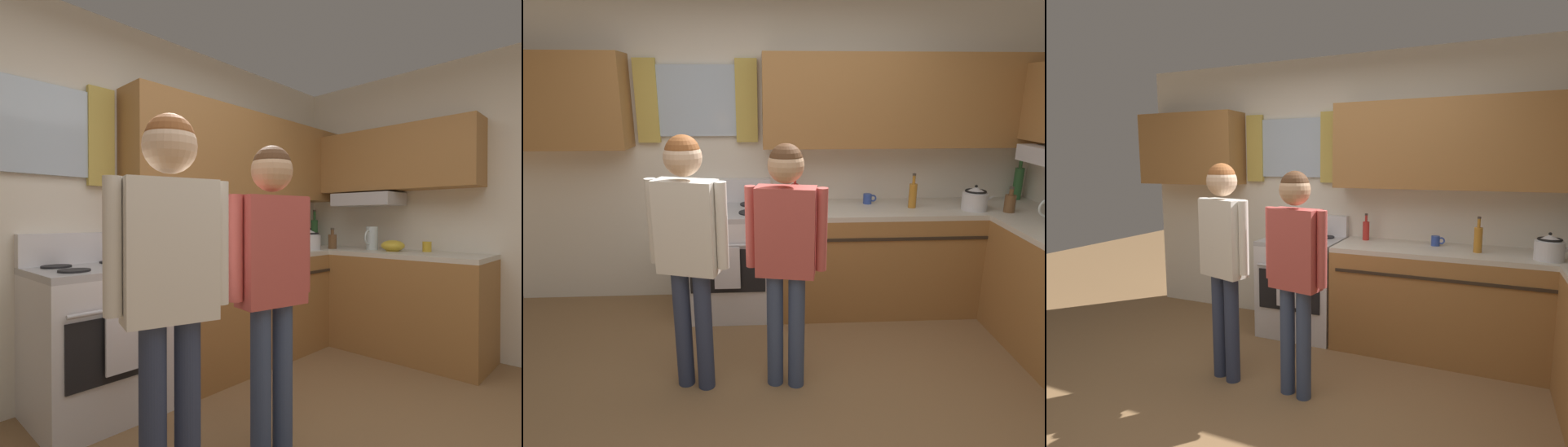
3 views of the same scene
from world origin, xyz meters
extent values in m
plane|color=olive|center=(0.00, 0.00, 0.00)|extent=(12.00, 12.00, 0.00)
cube|color=silver|center=(0.00, 1.90, 1.30)|extent=(4.60, 0.10, 2.60)
cube|color=silver|center=(-0.62, 1.83, 1.75)|extent=(0.64, 0.03, 0.57)
cube|color=gold|center=(-1.03, 1.82, 1.75)|extent=(0.18, 0.04, 0.67)
cube|color=gold|center=(-0.21, 1.82, 1.75)|extent=(0.18, 0.04, 0.67)
cube|color=#9E6B38|center=(-1.73, 1.69, 1.75)|extent=(1.14, 0.32, 0.73)
cube|color=#9E6B38|center=(1.11, 1.69, 1.75)|extent=(2.38, 0.32, 0.73)
cube|color=#9E6B38|center=(1.15, 1.54, 0.43)|extent=(2.30, 0.62, 0.86)
cube|color=beige|center=(1.15, 1.54, 0.88)|extent=(2.30, 0.62, 0.04)
cube|color=#2D2319|center=(1.15, 1.23, 0.72)|extent=(2.18, 0.01, 0.02)
cube|color=silver|center=(-0.37, 1.54, 0.43)|extent=(0.71, 0.62, 0.86)
cube|color=black|center=(-0.37, 1.23, 0.48)|extent=(0.59, 0.01, 0.36)
cylinder|color=#ADADB2|center=(-0.37, 1.20, 0.70)|extent=(0.59, 0.02, 0.02)
cube|color=#ADADB2|center=(-0.37, 1.54, 0.88)|extent=(0.71, 0.62, 0.04)
cube|color=silver|center=(-0.37, 1.81, 1.00)|extent=(0.71, 0.08, 0.20)
cylinder|color=black|center=(-0.55, 1.40, 0.91)|extent=(0.17, 0.17, 0.01)
cylinder|color=black|center=(-0.20, 1.40, 0.91)|extent=(0.17, 0.17, 0.01)
cylinder|color=black|center=(-0.55, 1.68, 0.91)|extent=(0.17, 0.17, 0.01)
cylinder|color=black|center=(-0.20, 1.68, 0.91)|extent=(0.17, 0.17, 0.01)
cube|color=silver|center=(-0.37, 1.19, 0.52)|extent=(0.20, 0.02, 0.34)
cylinder|color=#B27223|center=(1.15, 1.51, 1.00)|extent=(0.06, 0.06, 0.20)
cylinder|color=#B27223|center=(1.15, 1.51, 1.14)|extent=(0.02, 0.02, 0.07)
cylinder|color=#3F382D|center=(1.15, 1.51, 1.18)|extent=(0.03, 0.03, 0.02)
cylinder|color=red|center=(0.19, 1.71, 0.99)|extent=(0.06, 0.06, 0.17)
cylinder|color=red|center=(0.19, 1.71, 1.10)|extent=(0.02, 0.02, 0.06)
cylinder|color=#3F382D|center=(0.19, 1.71, 1.14)|extent=(0.03, 0.03, 0.02)
cylinder|color=#2D479E|center=(0.81, 1.66, 0.94)|extent=(0.07, 0.07, 0.08)
torus|color=#2D479E|center=(0.86, 1.66, 0.95)|extent=(0.06, 0.01, 0.06)
cylinder|color=silver|center=(1.63, 1.41, 0.97)|extent=(0.20, 0.20, 0.14)
cone|color=silver|center=(1.63, 1.41, 1.06)|extent=(0.18, 0.18, 0.05)
sphere|color=black|center=(1.63, 1.41, 1.09)|extent=(0.02, 0.02, 0.02)
torus|color=black|center=(1.63, 1.41, 1.05)|extent=(0.17, 0.17, 0.02)
cylinder|color=#2D3856|center=(-0.47, 0.46, 0.39)|extent=(0.11, 0.11, 0.79)
cylinder|color=#2D3856|center=(-0.61, 0.50, 0.39)|extent=(0.11, 0.11, 0.79)
cube|color=white|center=(-0.54, 0.48, 1.07)|extent=(0.39, 0.25, 0.56)
cylinder|color=white|center=(-0.33, 0.42, 1.09)|extent=(0.07, 0.07, 0.51)
cylinder|color=white|center=(-0.75, 0.54, 1.09)|extent=(0.07, 0.07, 0.51)
sphere|color=beige|center=(-0.54, 0.48, 1.47)|extent=(0.22, 0.22, 0.22)
sphere|color=brown|center=(-0.54, 0.48, 1.50)|extent=(0.20, 0.20, 0.20)
cylinder|color=#38476B|center=(0.10, 0.45, 0.38)|extent=(0.10, 0.10, 0.76)
cylinder|color=#38476B|center=(-0.03, 0.48, 0.38)|extent=(0.10, 0.10, 0.76)
cube|color=#BF4C47|center=(0.04, 0.47, 1.03)|extent=(0.37, 0.21, 0.54)
cylinder|color=#BF4C47|center=(0.24, 0.42, 1.06)|extent=(0.07, 0.07, 0.50)
cylinder|color=#BF4C47|center=(-0.17, 0.51, 1.06)|extent=(0.07, 0.07, 0.50)
sphere|color=tan|center=(0.04, 0.47, 1.43)|extent=(0.21, 0.21, 0.21)
sphere|color=#4C2D19|center=(0.04, 0.47, 1.46)|extent=(0.19, 0.19, 0.19)
camera|label=1|loc=(-1.41, -0.84, 1.19)|focal=27.16mm
camera|label=2|loc=(-0.11, -2.04, 1.83)|focal=30.92mm
camera|label=3|loc=(1.18, -2.04, 1.59)|focal=29.11mm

